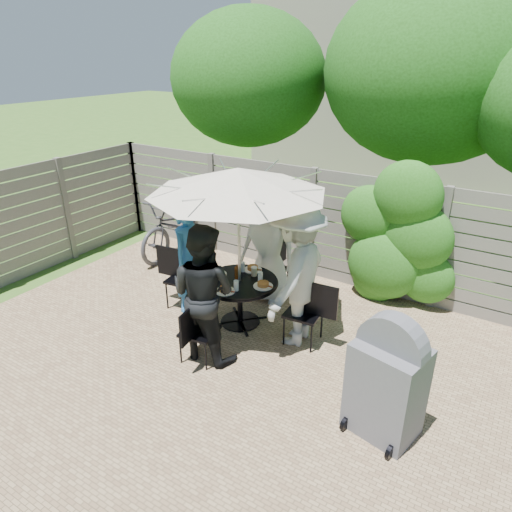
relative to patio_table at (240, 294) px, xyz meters
The scene contains 23 objects.
backyard_envelope 9.42m from the patio_table, 88.50° to the left, with size 60.00×60.00×5.00m.
patio_table is the anchor object (origin of this frame).
umbrella 1.58m from the patio_table, ahead, with size 2.39×2.39×2.21m.
chair_back 0.99m from the patio_table, 92.88° to the left, with size 0.43×0.63×0.87m.
person_back 0.93m from the patio_table, 92.94° to the left, with size 0.86×0.56×1.76m, color silver.
chair_left 0.98m from the patio_table, behind, with size 0.69×0.50×0.92m.
person_left 0.90m from the patio_table, behind, with size 0.59×0.39×1.62m, color #2766AA.
chair_front 0.99m from the patio_table, 86.97° to the right, with size 0.46×0.63×0.84m.
person_front 0.92m from the patio_table, 87.06° to the right, with size 0.85×0.66×1.75m, color black.
chair_right 0.99m from the patio_table, ahead, with size 0.67×0.47×0.90m.
person_right 0.97m from the patio_table, ahead, with size 1.25×0.72×1.93m, color #A8A8A3.
plate_back 0.43m from the patio_table, 92.94° to the left, with size 0.26×0.26×0.06m.
plate_left 0.43m from the patio_table, behind, with size 0.26×0.26×0.06m.
plate_front 0.43m from the patio_table, 87.06° to the right, with size 0.26×0.26×0.06m.
plate_right 0.43m from the patio_table, ahead, with size 0.26×0.26×0.06m.
glass_back 0.39m from the patio_table, 114.94° to the left, with size 0.07×0.07×0.14m, color silver.
glass_left 0.39m from the patio_table, 155.06° to the right, with size 0.07×0.07×0.14m, color silver.
glass_front 0.39m from the patio_table, 65.06° to the right, with size 0.07×0.07×0.14m, color silver.
glass_right 0.39m from the patio_table, 24.94° to the left, with size 0.07×0.07×0.14m, color silver.
syrup_jug 0.29m from the patio_table, 143.14° to the left, with size 0.09×0.09×0.16m, color #59280C.
coffee_cup 0.36m from the patio_table, 68.50° to the left, with size 0.08×0.08×0.12m, color #C6B293.
bicycle 2.75m from the patio_table, 147.28° to the left, with size 0.72×2.07×1.09m, color #333338.
bbq_grill 2.47m from the patio_table, 21.21° to the right, with size 0.75×0.63×1.34m.
Camera 1 is at (2.93, -3.40, 3.51)m, focal length 32.00 mm.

